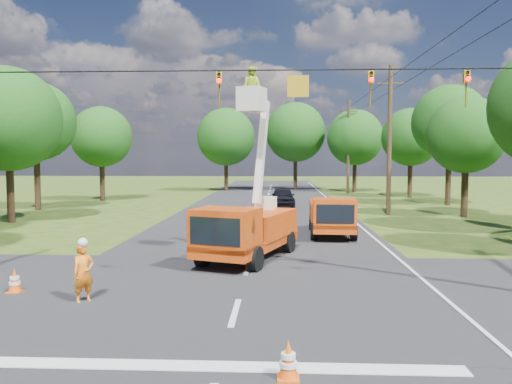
{
  "coord_description": "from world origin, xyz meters",
  "views": [
    {
      "loc": [
        1.08,
        -12.06,
        3.88
      ],
      "look_at": [
        0.23,
        6.25,
        2.6
      ],
      "focal_mm": 35.0,
      "sensor_mm": 36.0,
      "label": 1
    }
  ],
  "objects_px": {
    "second_truck": "(332,215)",
    "tree_right_c": "(466,135)",
    "bucket_truck": "(247,220)",
    "tree_left_d": "(8,119)",
    "traffic_cone_6": "(345,220)",
    "tree_far_c": "(355,138)",
    "tree_left_e": "(36,122)",
    "pole_right_far": "(348,146)",
    "traffic_cone_0": "(288,360)",
    "tree_far_a": "(226,137)",
    "traffic_cone_1": "(287,244)",
    "tree_far_b": "(296,132)",
    "distant_car": "(283,197)",
    "tree_left_f": "(101,137)",
    "traffic_cone_2": "(293,232)",
    "tree_right_d": "(450,122)",
    "tree_right_e": "(411,137)",
    "ground_worker": "(84,273)",
    "pole_right_mid": "(390,139)",
    "traffic_cone_3": "(15,281)"
  },
  "relations": [
    {
      "from": "second_truck",
      "to": "tree_right_c",
      "type": "relative_size",
      "value": 0.69
    },
    {
      "from": "bucket_truck",
      "to": "tree_left_d",
      "type": "distance_m",
      "value": 18.8
    },
    {
      "from": "second_truck",
      "to": "traffic_cone_6",
      "type": "bearing_deg",
      "value": 73.65
    },
    {
      "from": "tree_far_c",
      "to": "second_truck",
      "type": "bearing_deg",
      "value": -100.47
    },
    {
      "from": "bucket_truck",
      "to": "tree_left_e",
      "type": "relative_size",
      "value": 0.77
    },
    {
      "from": "second_truck",
      "to": "pole_right_far",
      "type": "xyz_separation_m",
      "value": [
        4.82,
        29.5,
        4.07
      ]
    },
    {
      "from": "tree_left_d",
      "to": "tree_far_c",
      "type": "relative_size",
      "value": 1.01
    },
    {
      "from": "traffic_cone_0",
      "to": "tree_far_a",
      "type": "bearing_deg",
      "value": 97.33
    },
    {
      "from": "tree_left_e",
      "to": "tree_far_a",
      "type": "bearing_deg",
      "value": 60.67
    },
    {
      "from": "traffic_cone_0",
      "to": "traffic_cone_6",
      "type": "relative_size",
      "value": 1.0
    },
    {
      "from": "traffic_cone_1",
      "to": "pole_right_far",
      "type": "height_order",
      "value": "pole_right_far"
    },
    {
      "from": "tree_far_b",
      "to": "traffic_cone_0",
      "type": "bearing_deg",
      "value": -91.98
    },
    {
      "from": "distant_car",
      "to": "traffic_cone_0",
      "type": "relative_size",
      "value": 6.18
    },
    {
      "from": "tree_left_d",
      "to": "tree_far_a",
      "type": "bearing_deg",
      "value": 70.35
    },
    {
      "from": "bucket_truck",
      "to": "tree_left_f",
      "type": "bearing_deg",
      "value": 139.22
    },
    {
      "from": "traffic_cone_2",
      "to": "pole_right_far",
      "type": "distance_m",
      "value": 31.74
    },
    {
      "from": "pole_right_far",
      "to": "tree_left_f",
      "type": "distance_m",
      "value": 25.36
    },
    {
      "from": "second_truck",
      "to": "tree_right_d",
      "type": "height_order",
      "value": "tree_right_d"
    },
    {
      "from": "tree_right_e",
      "to": "traffic_cone_2",
      "type": "bearing_deg",
      "value": -115.21
    },
    {
      "from": "tree_left_f",
      "to": "tree_right_e",
      "type": "relative_size",
      "value": 0.97
    },
    {
      "from": "traffic_cone_1",
      "to": "tree_right_e",
      "type": "height_order",
      "value": "tree_right_e"
    },
    {
      "from": "pole_right_far",
      "to": "tree_right_e",
      "type": "relative_size",
      "value": 1.16
    },
    {
      "from": "traffic_cone_0",
      "to": "tree_right_e",
      "type": "bearing_deg",
      "value": 72.82
    },
    {
      "from": "ground_worker",
      "to": "pole_right_far",
      "type": "distance_m",
      "value": 43.29
    },
    {
      "from": "pole_right_mid",
      "to": "bucket_truck",
      "type": "bearing_deg",
      "value": -119.01
    },
    {
      "from": "traffic_cone_6",
      "to": "tree_far_a",
      "type": "xyz_separation_m",
      "value": [
        -9.78,
        29.25,
        5.83
      ]
    },
    {
      "from": "tree_right_d",
      "to": "tree_far_c",
      "type": "relative_size",
      "value": 1.06
    },
    {
      "from": "bucket_truck",
      "to": "tree_left_f",
      "type": "relative_size",
      "value": 0.87
    },
    {
      "from": "distant_car",
      "to": "traffic_cone_3",
      "type": "xyz_separation_m",
      "value": [
        -7.86,
        -25.89,
        -0.39
      ]
    },
    {
      "from": "bucket_truck",
      "to": "tree_right_d",
      "type": "relative_size",
      "value": 0.75
    },
    {
      "from": "distant_car",
      "to": "tree_far_c",
      "type": "xyz_separation_m",
      "value": [
        8.11,
        16.48,
        5.31
      ]
    },
    {
      "from": "tree_right_d",
      "to": "ground_worker",
      "type": "bearing_deg",
      "value": -123.87
    },
    {
      "from": "pole_right_mid",
      "to": "pole_right_far",
      "type": "height_order",
      "value": "same"
    },
    {
      "from": "pole_right_mid",
      "to": "tree_far_a",
      "type": "height_order",
      "value": "pole_right_mid"
    },
    {
      "from": "traffic_cone_1",
      "to": "pole_right_mid",
      "type": "xyz_separation_m",
      "value": [
        7.08,
        13.97,
        4.75
      ]
    },
    {
      "from": "tree_left_f",
      "to": "tree_far_c",
      "type": "distance_m",
      "value": 27.1
    },
    {
      "from": "traffic_cone_2",
      "to": "tree_right_d",
      "type": "xyz_separation_m",
      "value": [
        13.07,
        17.64,
        6.32
      ]
    },
    {
      "from": "second_truck",
      "to": "traffic_cone_6",
      "type": "height_order",
      "value": "second_truck"
    },
    {
      "from": "pole_right_mid",
      "to": "tree_far_b",
      "type": "bearing_deg",
      "value": 102.41
    },
    {
      "from": "traffic_cone_3",
      "to": "tree_far_b",
      "type": "height_order",
      "value": "tree_far_b"
    },
    {
      "from": "traffic_cone_0",
      "to": "traffic_cone_1",
      "type": "relative_size",
      "value": 1.0
    },
    {
      "from": "traffic_cone_6",
      "to": "pole_right_mid",
      "type": "bearing_deg",
      "value": 59.23
    },
    {
      "from": "distant_car",
      "to": "tree_left_e",
      "type": "height_order",
      "value": "tree_left_e"
    },
    {
      "from": "traffic_cone_3",
      "to": "traffic_cone_6",
      "type": "distance_m",
      "value": 18.04
    },
    {
      "from": "pole_right_far",
      "to": "tree_right_c",
      "type": "bearing_deg",
      "value": -77.38
    },
    {
      "from": "ground_worker",
      "to": "distant_car",
      "type": "distance_m",
      "value": 27.27
    },
    {
      "from": "ground_worker",
      "to": "pole_right_mid",
      "type": "xyz_separation_m",
      "value": [
        12.62,
        21.19,
        4.31
      ]
    },
    {
      "from": "bucket_truck",
      "to": "tree_left_f",
      "type": "xyz_separation_m",
      "value": [
        -14.69,
        25.52,
        4.16
      ]
    },
    {
      "from": "tree_left_f",
      "to": "second_truck",
      "type": "bearing_deg",
      "value": -46.53
    },
    {
      "from": "tree_right_e",
      "to": "traffic_cone_3",
      "type": "bearing_deg",
      "value": -119.81
    }
  ]
}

